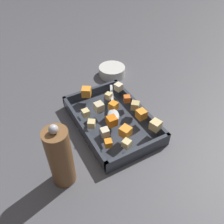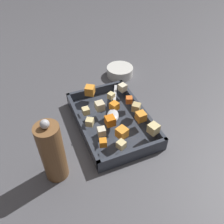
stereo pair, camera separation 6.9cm
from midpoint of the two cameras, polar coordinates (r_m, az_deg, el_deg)
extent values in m
plane|color=#4C4C51|center=(0.86, 3.92, -3.57)|extent=(4.00, 4.00, 0.00)
cube|color=#333842|center=(0.86, 2.28, -2.71)|extent=(0.36, 0.24, 0.01)
cube|color=#333842|center=(0.82, -4.99, -3.63)|extent=(0.36, 0.01, 0.04)
cube|color=#333842|center=(0.89, 9.03, 0.50)|extent=(0.36, 0.01, 0.04)
cube|color=#333842|center=(0.97, -1.92, 5.05)|extent=(0.01, 0.24, 0.04)
cube|color=#333842|center=(0.75, 7.89, -9.97)|extent=(0.01, 0.24, 0.04)
cube|color=orange|center=(0.79, 2.04, -2.25)|extent=(0.03, 0.03, 0.03)
cube|color=orange|center=(0.81, 9.40, -1.16)|extent=(0.03, 0.03, 0.03)
cube|color=orange|center=(0.88, 6.38, 2.84)|extent=(0.03, 0.03, 0.02)
cube|color=orange|center=(0.91, -3.23, 5.19)|extent=(0.05, 0.05, 0.03)
cube|color=orange|center=(0.85, 3.02, 1.40)|extent=(0.04, 0.04, 0.03)
cube|color=orange|center=(0.75, 5.04, -5.07)|extent=(0.04, 0.04, 0.03)
cube|color=orange|center=(0.73, 0.55, -7.53)|extent=(0.03, 0.03, 0.02)
cube|color=beige|center=(0.93, 4.67, 5.84)|extent=(0.03, 0.03, 0.03)
cube|color=#E0CC89|center=(0.89, 1.99, 3.87)|extent=(0.03, 0.03, 0.02)
cube|color=#E0CC89|center=(0.83, -4.01, 0.18)|extent=(0.02, 0.02, 0.02)
cube|color=#E0CC89|center=(0.79, -2.84, -2.70)|extent=(0.03, 0.03, 0.02)
cube|color=beige|center=(0.84, -0.64, 1.40)|extent=(0.03, 0.03, 0.03)
cube|color=#E0CC89|center=(0.78, 12.50, -4.05)|extent=(0.04, 0.04, 0.03)
cube|color=tan|center=(0.85, 8.17, 1.05)|extent=(0.04, 0.04, 0.03)
cube|color=#E0CC89|center=(0.72, 4.98, -7.98)|extent=(0.03, 0.03, 0.02)
cube|color=beige|center=(0.76, 0.04, -4.82)|extent=(0.03, 0.03, 0.03)
ellipsoid|color=silver|center=(0.81, 2.65, -1.16)|extent=(0.08, 0.07, 0.02)
cube|color=silver|center=(0.90, 2.85, 3.41)|extent=(0.15, 0.08, 0.01)
cylinder|color=brown|center=(0.67, -11.34, -9.74)|extent=(0.07, 0.07, 0.20)
sphere|color=#B7B7BC|center=(0.59, -12.79, -3.00)|extent=(0.02, 0.02, 0.02)
cylinder|color=silver|center=(1.11, 3.71, 9.73)|extent=(0.12, 0.12, 0.04)
camera|label=1|loc=(0.03, -87.62, 2.17)|focal=37.83mm
camera|label=2|loc=(0.03, 92.38, -2.17)|focal=37.83mm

